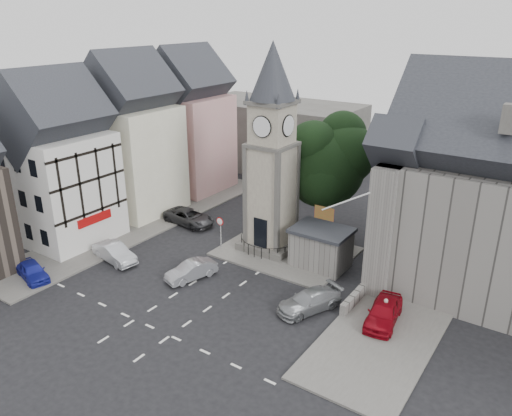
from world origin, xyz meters
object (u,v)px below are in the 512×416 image
Objects in this scene: stone_shelter at (321,247)px; car_west_blue at (32,271)px; clock_tower at (272,152)px; car_east_red at (384,312)px; pedestrian at (385,310)px.

stone_shelter is 1.14× the size of car_west_blue.
clock_tower reaches higher than stone_shelter.
car_east_red is (6.70, -4.50, -0.80)m from stone_shelter.
pedestrian is at bearing -53.21° from car_west_blue.
car_west_blue is 0.86× the size of car_east_red.
pedestrian is (23.00, 9.20, 0.16)m from car_west_blue.
car_west_blue is 24.77m from pedestrian.
car_east_red is (11.50, -4.99, -7.37)m from clock_tower.
car_west_blue is at bearing -166.34° from car_east_red.
pedestrian is at bearing -22.60° from clock_tower.
car_east_red is 0.21m from pedestrian.
clock_tower reaches higher than pedestrian.
car_west_blue is 2.34× the size of pedestrian.
pedestrian is (0.00, 0.20, 0.06)m from car_east_red.
car_west_blue is at bearing -129.42° from clock_tower.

